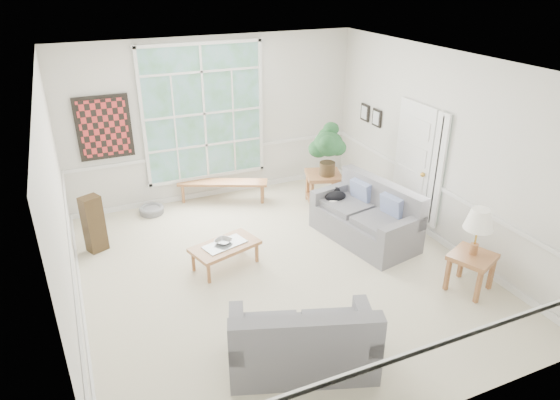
# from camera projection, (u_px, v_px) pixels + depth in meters

# --- Properties ---
(floor) EXTENTS (5.50, 6.00, 0.01)m
(floor) POSITION_uv_depth(u_px,v_px,m) (279.00, 271.00, 7.38)
(floor) COLOR beige
(floor) RESTS_ON ground
(ceiling) EXTENTS (5.50, 6.00, 0.02)m
(ceiling) POSITION_uv_depth(u_px,v_px,m) (279.00, 64.00, 6.10)
(ceiling) COLOR white
(ceiling) RESTS_ON ground
(wall_back) EXTENTS (5.50, 0.02, 3.00)m
(wall_back) POSITION_uv_depth(u_px,v_px,m) (215.00, 120.00, 9.22)
(wall_back) COLOR silver
(wall_back) RESTS_ON ground
(wall_front) EXTENTS (5.50, 0.02, 3.00)m
(wall_front) POSITION_uv_depth(u_px,v_px,m) (419.00, 301.00, 4.25)
(wall_front) COLOR silver
(wall_front) RESTS_ON ground
(wall_left) EXTENTS (0.02, 6.00, 3.00)m
(wall_left) POSITION_uv_depth(u_px,v_px,m) (61.00, 214.00, 5.74)
(wall_left) COLOR silver
(wall_left) RESTS_ON ground
(wall_right) EXTENTS (0.02, 6.00, 3.00)m
(wall_right) POSITION_uv_depth(u_px,v_px,m) (441.00, 150.00, 7.73)
(wall_right) COLOR silver
(wall_right) RESTS_ON ground
(window_back) EXTENTS (2.30, 0.08, 2.40)m
(window_back) POSITION_uv_depth(u_px,v_px,m) (204.00, 113.00, 9.05)
(window_back) COLOR white
(window_back) RESTS_ON wall_back
(entry_door) EXTENTS (0.08, 0.90, 2.10)m
(entry_door) POSITION_uv_depth(u_px,v_px,m) (412.00, 164.00, 8.41)
(entry_door) COLOR white
(entry_door) RESTS_ON floor
(door_sidelight) EXTENTS (0.08, 0.26, 1.90)m
(door_sidelight) POSITION_uv_depth(u_px,v_px,m) (438.00, 172.00, 7.84)
(door_sidelight) COLOR white
(door_sidelight) RESTS_ON wall_right
(wall_art) EXTENTS (0.90, 0.06, 1.10)m
(wall_art) POSITION_uv_depth(u_px,v_px,m) (104.00, 128.00, 8.43)
(wall_art) COLOR maroon
(wall_art) RESTS_ON wall_back
(wall_frame_near) EXTENTS (0.04, 0.26, 0.32)m
(wall_frame_near) POSITION_uv_depth(u_px,v_px,m) (376.00, 118.00, 9.15)
(wall_frame_near) COLOR black
(wall_frame_near) RESTS_ON wall_right
(wall_frame_far) EXTENTS (0.04, 0.26, 0.32)m
(wall_frame_far) POSITION_uv_depth(u_px,v_px,m) (365.00, 113.00, 9.48)
(wall_frame_far) COLOR black
(wall_frame_far) RESTS_ON wall_right
(loveseat_right) EXTENTS (1.23, 1.89, 0.95)m
(loveseat_right) POSITION_uv_depth(u_px,v_px,m) (365.00, 213.00, 8.03)
(loveseat_right) COLOR slate
(loveseat_right) RESTS_ON floor
(loveseat_front) EXTENTS (1.78, 1.30, 0.87)m
(loveseat_front) POSITION_uv_depth(u_px,v_px,m) (302.00, 333.00, 5.48)
(loveseat_front) COLOR slate
(loveseat_front) RESTS_ON floor
(coffee_table) EXTENTS (1.10, 0.80, 0.37)m
(coffee_table) POSITION_uv_depth(u_px,v_px,m) (225.00, 255.00, 7.42)
(coffee_table) COLOR #9A6138
(coffee_table) RESTS_ON floor
(pewter_bowl) EXTENTS (0.41, 0.41, 0.07)m
(pewter_bowl) POSITION_uv_depth(u_px,v_px,m) (223.00, 241.00, 7.36)
(pewter_bowl) COLOR gray
(pewter_bowl) RESTS_ON coffee_table
(window_bench) EXTENTS (1.67, 1.00, 0.39)m
(window_bench) POSITION_uv_depth(u_px,v_px,m) (223.00, 191.00, 9.49)
(window_bench) COLOR #9A6138
(window_bench) RESTS_ON floor
(end_table) EXTENTS (0.79, 0.79, 0.62)m
(end_table) POSITION_uv_depth(u_px,v_px,m) (323.00, 189.00, 9.29)
(end_table) COLOR #9A6138
(end_table) RESTS_ON floor
(houseplant) EXTENTS (0.80, 0.80, 0.97)m
(houseplant) POSITION_uv_depth(u_px,v_px,m) (328.00, 150.00, 8.89)
(houseplant) COLOR #1E4A25
(houseplant) RESTS_ON end_table
(side_table) EXTENTS (0.71, 0.71, 0.55)m
(side_table) POSITION_uv_depth(u_px,v_px,m) (470.00, 272.00, 6.85)
(side_table) COLOR #9A6138
(side_table) RESTS_ON floor
(table_lamp) EXTENTS (0.53, 0.53, 0.67)m
(table_lamp) POSITION_uv_depth(u_px,v_px,m) (477.00, 232.00, 6.62)
(table_lamp) COLOR white
(table_lamp) RESTS_ON side_table
(pet_bed) EXTENTS (0.55, 0.55, 0.13)m
(pet_bed) POSITION_uv_depth(u_px,v_px,m) (152.00, 210.00, 9.05)
(pet_bed) COLOR slate
(pet_bed) RESTS_ON floor
(floor_speaker) EXTENTS (0.35, 0.32, 0.92)m
(floor_speaker) POSITION_uv_depth(u_px,v_px,m) (94.00, 224.00, 7.73)
(floor_speaker) COLOR #3C2B17
(floor_speaker) RESTS_ON floor
(cat) EXTENTS (0.43, 0.35, 0.18)m
(cat) POSITION_uv_depth(u_px,v_px,m) (335.00, 196.00, 8.39)
(cat) COLOR black
(cat) RESTS_ON loveseat_right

